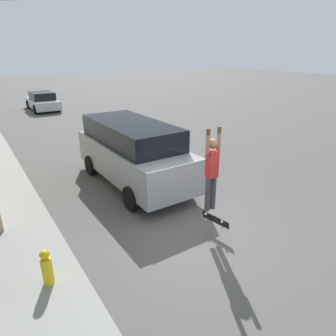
# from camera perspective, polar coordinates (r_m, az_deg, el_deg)

# --- Properties ---
(ground_plane) EXTENTS (120.00, 120.00, 0.00)m
(ground_plane) POSITION_cam_1_polar(r_m,az_deg,el_deg) (7.55, 4.65, -12.48)
(ground_plane) COLOR #54514F
(suv_parked) EXTENTS (2.08, 5.13, 2.10)m
(suv_parked) POSITION_cam_1_polar(r_m,az_deg,el_deg) (9.93, -6.78, 3.21)
(suv_parked) COLOR gray
(suv_parked) RESTS_ON ground_plane
(car_down_street) EXTENTS (1.89, 4.30, 1.37)m
(car_down_street) POSITION_cam_1_polar(r_m,az_deg,el_deg) (25.53, -22.79, 11.64)
(car_down_street) COLOR #B7B7BC
(car_down_street) RESTS_ON ground_plane
(skateboarder) EXTENTS (0.41, 0.23, 2.02)m
(skateboarder) POSITION_cam_1_polar(r_m,az_deg,el_deg) (6.94, 8.35, -0.15)
(skateboarder) COLOR #38383D
(skateboarder) RESTS_ON ground_plane
(skateboard) EXTENTS (0.19, 0.82, 0.23)m
(skateboard) POSITION_cam_1_polar(r_m,az_deg,el_deg) (7.45, 8.96, -9.69)
(skateboard) COLOR black
(skateboard) RESTS_ON ground_plane
(fire_hydrant) EXTENTS (0.20, 0.20, 0.73)m
(fire_hydrant) POSITION_cam_1_polar(r_m,az_deg,el_deg) (6.25, -22.09, -17.15)
(fire_hydrant) COLOR gold
(fire_hydrant) RESTS_ON sidewalk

